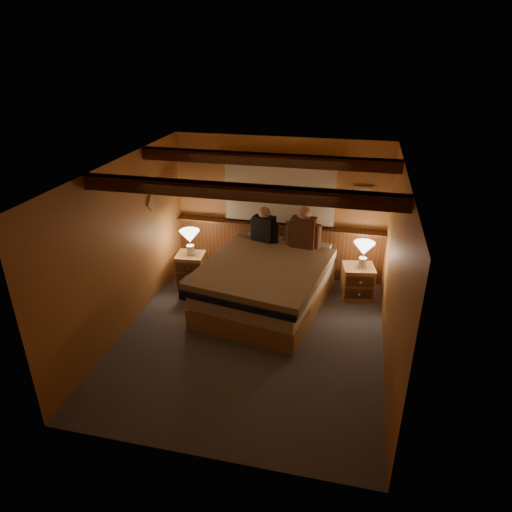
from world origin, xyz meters
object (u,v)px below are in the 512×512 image
(lamp_left, at_px, (190,238))
(person_right, at_px, (303,230))
(nightstand_right, at_px, (357,281))
(person_left, at_px, (264,227))
(duffel_bag, at_px, (197,289))
(bed, at_px, (266,283))
(lamp_right, at_px, (364,250))
(nightstand_left, at_px, (191,268))

(lamp_left, relative_size, person_right, 0.62)
(nightstand_right, xyz_separation_m, person_left, (-1.58, 0.19, 0.73))
(lamp_left, xyz_separation_m, duffel_bag, (0.28, -0.53, -0.65))
(nightstand_right, distance_m, duffel_bag, 2.58)
(bed, bearing_deg, lamp_right, 33.36)
(person_right, bearing_deg, nightstand_right, -0.79)
(person_right, height_order, duffel_bag, person_right)
(duffel_bag, bearing_deg, nightstand_right, 27.00)
(bed, relative_size, lamp_left, 5.70)
(bed, relative_size, duffel_bag, 4.29)
(person_left, bearing_deg, lamp_right, 9.51)
(bed, height_order, person_left, person_left)
(bed, xyz_separation_m, lamp_left, (-1.41, 0.50, 0.42))
(lamp_left, relative_size, lamp_right, 1.02)
(person_left, height_order, duffel_bag, person_left)
(lamp_left, xyz_separation_m, person_left, (1.20, 0.31, 0.18))
(bed, distance_m, lamp_left, 1.55)
(bed, xyz_separation_m, lamp_right, (1.42, 0.61, 0.44))
(bed, relative_size, person_right, 3.52)
(lamp_right, bearing_deg, bed, -156.64)
(bed, xyz_separation_m, nightstand_left, (-1.42, 0.50, -0.14))
(nightstand_left, xyz_separation_m, nightstand_right, (2.79, 0.12, 0.01))
(nightstand_left, bearing_deg, bed, -24.47)
(person_right, bearing_deg, bed, -117.59)
(person_left, height_order, person_right, person_right)
(bed, xyz_separation_m, person_left, (-0.21, 0.81, 0.60))
(nightstand_right, relative_size, duffel_bag, 0.96)
(person_left, distance_m, duffel_bag, 1.49)
(lamp_right, height_order, duffel_bag, lamp_right)
(nightstand_right, relative_size, person_right, 0.79)
(bed, height_order, nightstand_right, bed)
(bed, height_order, person_right, person_right)
(nightstand_right, height_order, duffel_bag, nightstand_right)
(bed, distance_m, nightstand_right, 1.52)
(nightstand_left, height_order, nightstand_right, nightstand_right)
(lamp_left, distance_m, person_right, 1.88)
(nightstand_right, bearing_deg, lamp_left, 172.06)
(lamp_right, bearing_deg, nightstand_left, -177.73)
(person_right, bearing_deg, person_left, 176.37)
(bed, height_order, duffel_bag, bed)
(person_left, bearing_deg, person_right, 7.96)
(lamp_left, bearing_deg, lamp_right, 2.25)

